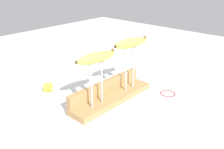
{
  "coord_description": "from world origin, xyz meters",
  "views": [
    {
      "loc": [
        -0.76,
        -0.68,
        0.55
      ],
      "look_at": [
        0.0,
        0.0,
        0.13
      ],
      "focal_mm": 41.04,
      "sensor_mm": 36.0,
      "label": 1
    }
  ],
  "objects": [
    {
      "name": "fork_stand_left",
      "position": [
        -0.11,
        -0.01,
        0.14
      ],
      "size": [
        0.08,
        0.01,
        0.19
      ],
      "color": "#B2B2B7",
      "rests_on": "wooden_board"
    },
    {
      "name": "wooden_board",
      "position": [
        0.0,
        0.0,
        0.01
      ],
      "size": [
        0.44,
        0.11,
        0.03
      ],
      "primitive_type": "cube",
      "color": "#A87F4C",
      "rests_on": "ground"
    },
    {
      "name": "fork_fallen_near",
      "position": [
        0.45,
        0.04,
        0.0
      ],
      "size": [
        0.16,
        0.03,
        0.01
      ],
      "color": "#B2B2B7",
      "rests_on": "ground"
    },
    {
      "name": "wire_coil",
      "position": [
        0.23,
        -0.15,
        0.0
      ],
      "size": [
        0.07,
        0.07,
        0.0
      ],
      "primitive_type": "torus",
      "color": "red",
      "rests_on": "ground"
    },
    {
      "name": "banana_chunk_near",
      "position": [
        -0.14,
        0.29,
        0.02
      ],
      "size": [
        0.06,
        0.06,
        0.04
      ],
      "color": "yellow",
      "rests_on": "ground"
    },
    {
      "name": "banana_raised_right",
      "position": [
        0.11,
        -0.01,
        0.25
      ],
      "size": [
        0.19,
        0.07,
        0.04
      ],
      "color": "#DBD147",
      "rests_on": "fork_stand_right"
    },
    {
      "name": "banana_raised_left",
      "position": [
        -0.11,
        -0.01,
        0.23
      ],
      "size": [
        0.19,
        0.06,
        0.04
      ],
      "color": "#DBD147",
      "rests_on": "fork_stand_left"
    },
    {
      "name": "fork_stand_right",
      "position": [
        0.11,
        -0.01,
        0.14
      ],
      "size": [
        0.08,
        0.01,
        0.2
      ],
      "color": "#B2B2B7",
      "rests_on": "wooden_board"
    },
    {
      "name": "board_backstop",
      "position": [
        0.0,
        0.04,
        0.06
      ],
      "size": [
        0.43,
        0.03,
        0.06
      ],
      "primitive_type": "cube",
      "color": "#A87F4C",
      "rests_on": "wooden_board"
    },
    {
      "name": "ground_plane",
      "position": [
        0.0,
        0.0,
        0.0
      ],
      "size": [
        3.0,
        3.0,
        0.0
      ],
      "primitive_type": "plane",
      "color": "silver"
    }
  ]
}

